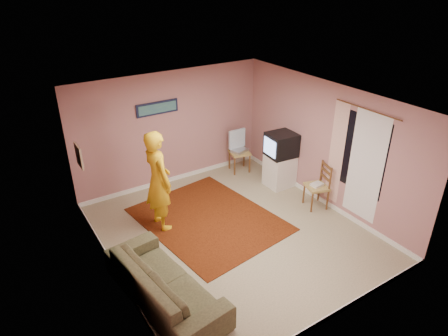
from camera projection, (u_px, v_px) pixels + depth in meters
ground at (232, 233)px, 7.62m from camera, size 5.00×5.00×0.00m
wall_back at (171, 129)px, 8.91m from camera, size 4.50×0.02×2.60m
wall_front at (341, 248)px, 5.15m from camera, size 4.50×0.02×2.60m
wall_left at (108, 210)px, 5.95m from camera, size 0.02×5.00×2.60m
wall_right at (325, 145)px, 8.11m from camera, size 0.02×5.00×2.60m
ceiling at (234, 101)px, 6.44m from camera, size 4.50×5.00×0.02m
baseboard_back at (174, 178)px, 9.47m from camera, size 4.50×0.02×0.10m
baseboard_front at (329, 317)px, 5.73m from camera, size 4.50×0.02×0.10m
baseboard_left at (119, 274)px, 6.52m from camera, size 0.02×5.00×0.10m
baseboard_right at (318, 198)px, 8.67m from camera, size 0.02×5.00×0.10m
window at (361, 154)px, 7.37m from camera, size 0.01×1.10×1.50m
curtain_sheer at (365, 167)px, 7.34m from camera, size 0.01×0.75×2.10m
curtain_floral at (336, 154)px, 7.86m from camera, size 0.01×0.35×2.10m
curtain_rod at (367, 109)px, 6.95m from camera, size 0.02×1.40×0.02m
picture_back at (157, 108)px, 8.49m from camera, size 0.95×0.04×0.28m
picture_left at (79, 156)px, 7.05m from camera, size 0.04×0.38×0.42m
area_rug at (209, 219)px, 8.02m from camera, size 2.62×3.11×0.02m
tv_cabinet at (280, 170)px, 9.12m from camera, size 0.59×0.54×0.75m
crt_tv at (281, 145)px, 8.83m from camera, size 0.66×0.60×0.53m
chair_a at (240, 148)px, 9.67m from camera, size 0.54×0.53×0.55m
dvd_player at (240, 150)px, 9.70m from camera, size 0.44×0.36×0.07m
blue_throw at (237, 139)px, 9.67m from camera, size 0.45×0.06×0.47m
chair_b at (317, 182)px, 8.20m from camera, size 0.53×0.54×0.53m
game_console at (317, 185)px, 8.24m from camera, size 0.25×0.19×0.05m
sofa at (165, 283)px, 5.96m from camera, size 1.16×2.35×0.66m
person at (158, 181)px, 7.40m from camera, size 0.52×0.75×1.98m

